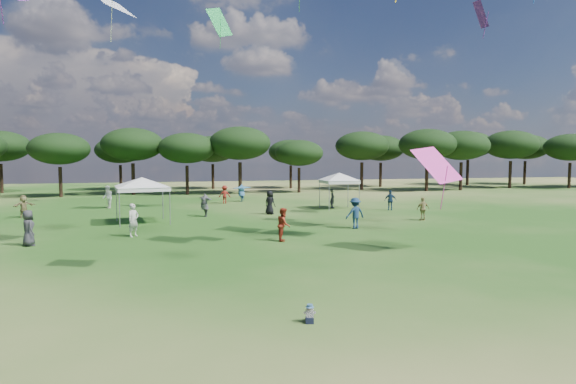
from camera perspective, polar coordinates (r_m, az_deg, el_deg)
name	(u,v)px	position (r m, az deg, el deg)	size (l,w,h in m)	color
ground	(351,357)	(11.31, 7.47, -18.79)	(140.00, 140.00, 0.00)	#285319
tree_line	(229,146)	(57.46, -7.00, 5.42)	(108.78, 17.63, 7.77)	black
tent_left	(142,179)	(32.52, -16.93, 1.45)	(6.39, 6.39, 3.27)	gray
tent_right	(339,174)	(39.39, 6.08, 2.10)	(5.45, 5.45, 3.26)	gray
toddler	(310,314)	(13.17, 2.59, -14.29)	(0.37, 0.40, 0.50)	black
festival_crowd	(201,205)	(34.72, -10.25, -1.52)	(28.72, 22.38, 1.90)	#333137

